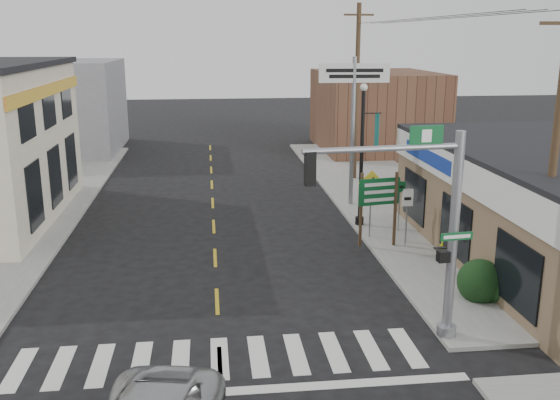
{
  "coord_description": "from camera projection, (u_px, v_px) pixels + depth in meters",
  "views": [
    {
      "loc": [
        -0.13,
        -14.2,
        8.05
      ],
      "look_at": [
        2.18,
        5.62,
        2.8
      ],
      "focal_mm": 40.0,
      "sensor_mm": 36.0,
      "label": 1
    }
  ],
  "objects": [
    {
      "name": "center_line",
      "position": [
        215.0,
        258.0,
        23.39
      ],
      "size": [
        0.12,
        56.0,
        0.01
      ],
      "primitive_type": "cube",
      "color": "gold",
      "rests_on": "ground"
    },
    {
      "name": "ped_crossing_sign",
      "position": [
        371.0,
        192.0,
        24.95
      ],
      "size": [
        1.08,
        0.08,
        2.78
      ],
      "rotation": [
        0.0,
        0.0,
        -0.17
      ],
      "color": "gray",
      "rests_on": "sidewalk_right"
    },
    {
      "name": "sidewalk_right",
      "position": [
        406.0,
        212.0,
        29.18
      ],
      "size": [
        6.0,
        38.0,
        0.13
      ],
      "primitive_type": "cube",
      "color": "gray",
      "rests_on": "ground"
    },
    {
      "name": "crosswalk",
      "position": [
        220.0,
        358.0,
        16.09
      ],
      "size": [
        11.0,
        2.2,
        0.01
      ],
      "primitive_type": "cube",
      "color": "silver",
      "rests_on": "ground"
    },
    {
      "name": "utility_pole_near",
      "position": [
        553.0,
        161.0,
        17.5
      ],
      "size": [
        1.54,
        0.23,
        8.84
      ],
      "rotation": [
        0.0,
        0.0,
        -0.13
      ],
      "color": "#45341C",
      "rests_on": "sidewalk_right"
    },
    {
      "name": "bldg_distant_right",
      "position": [
        376.0,
        111.0,
        45.15
      ],
      "size": [
        8.0,
        10.0,
        5.6
      ],
      "primitive_type": "cube",
      "color": "brown",
      "rests_on": "ground"
    },
    {
      "name": "shrub_back",
      "position": [
        456.0,
        233.0,
        24.63
      ],
      "size": [
        1.01,
        1.01,
        0.75
      ],
      "primitive_type": "ellipsoid",
      "color": "#193212",
      "rests_on": "sidewalk_right"
    },
    {
      "name": "dance_center_sign",
      "position": [
        354.0,
        95.0,
        29.13
      ],
      "size": [
        3.3,
        0.21,
        7.02
      ],
      "rotation": [
        0.0,
        0.0,
        -0.04
      ],
      "color": "gray",
      "rests_on": "sidewalk_right"
    },
    {
      "name": "fire_hydrant",
      "position": [
        444.0,
        246.0,
        23.27
      ],
      "size": [
        0.2,
        0.2,
        0.62
      ],
      "rotation": [
        0.0,
        0.0,
        -0.19
      ],
      "color": "#C2C719",
      "rests_on": "sidewalk_right"
    },
    {
      "name": "utility_pole_far",
      "position": [
        357.0,
        91.0,
        34.75
      ],
      "size": [
        1.68,
        0.25,
        9.68
      ],
      "rotation": [
        0.0,
        0.0,
        0.09
      ],
      "color": "#432B1D",
      "rests_on": "sidewalk_right"
    },
    {
      "name": "bldg_distant_left",
      "position": [
        54.0,
        107.0,
        44.4
      ],
      "size": [
        9.0,
        10.0,
        6.4
      ],
      "primitive_type": "cube",
      "color": "gray",
      "rests_on": "ground"
    },
    {
      "name": "guide_sign",
      "position": [
        379.0,
        199.0,
        23.85
      ],
      "size": [
        1.67,
        0.14,
        2.92
      ],
      "rotation": [
        0.0,
        0.0,
        0.17
      ],
      "color": "#4B3722",
      "rests_on": "sidewalk_right"
    },
    {
      "name": "shrub_front",
      "position": [
        480.0,
        282.0,
        19.38
      ],
      "size": [
        1.42,
        1.42,
        1.06
      ],
      "primitive_type": "ellipsoid",
      "color": "#143418",
      "rests_on": "sidewalk_right"
    },
    {
      "name": "lamp_post",
      "position": [
        363.0,
        145.0,
        26.22
      ],
      "size": [
        0.78,
        0.62,
        6.04
      ],
      "rotation": [
        0.0,
        0.0,
        -0.2
      ],
      "color": "black",
      "rests_on": "sidewalk_right"
    },
    {
      "name": "ground",
      "position": [
        220.0,
        366.0,
        15.71
      ],
      "size": [
        140.0,
        140.0,
        0.0
      ],
      "primitive_type": "plane",
      "color": "black",
      "rests_on": "ground"
    },
    {
      "name": "sidewalk_left",
      "position": [
        6.0,
        225.0,
        27.17
      ],
      "size": [
        6.0,
        38.0,
        0.13
      ],
      "primitive_type": "cube",
      "color": "gray",
      "rests_on": "ground"
    },
    {
      "name": "bare_tree",
      "position": [
        480.0,
        169.0,
        22.06
      ],
      "size": [
        2.13,
        2.13,
        4.26
      ],
      "rotation": [
        0.0,
        0.0,
        -0.38
      ],
      "color": "black",
      "rests_on": "sidewalk_right"
    },
    {
      "name": "traffic_signal_pole",
      "position": [
        430.0,
        215.0,
        16.12
      ],
      "size": [
        4.57,
        0.37,
        5.79
      ],
      "rotation": [
        0.0,
        0.0,
        0.1
      ],
      "color": "gray",
      "rests_on": "sidewalk_right"
    }
  ]
}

